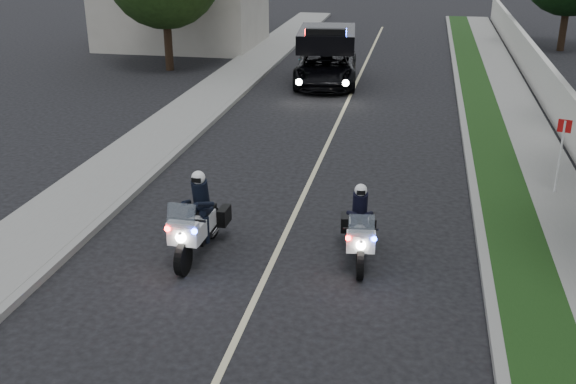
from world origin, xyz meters
name	(u,v)px	position (x,y,z in m)	size (l,w,h in m)	color
ground	(236,339)	(0.00, 0.00, 0.00)	(120.00, 120.00, 0.00)	#232326
curb_right	(468,155)	(4.10, 10.00, 0.07)	(0.20, 60.00, 0.15)	gray
grass_verge	(494,156)	(4.80, 10.00, 0.08)	(1.20, 60.00, 0.16)	#193814
sidewalk_right	(542,159)	(6.10, 10.00, 0.08)	(1.40, 60.00, 0.16)	gray
curb_left	(193,138)	(-4.10, 10.00, 0.07)	(0.20, 60.00, 0.15)	gray
sidewalk_left	(159,136)	(-5.20, 10.00, 0.08)	(2.00, 60.00, 0.16)	gray
lane_marking	(325,148)	(0.00, 10.00, 0.00)	(0.12, 50.00, 0.01)	#BFB78C
police_moto_left	(200,254)	(-1.52, 2.77, 0.00)	(0.72, 2.05, 1.74)	silver
police_moto_right	(358,259)	(1.65, 3.16, 0.00)	(0.64, 1.83, 1.56)	silver
police_suv	(326,84)	(-1.22, 18.47, 0.00)	(2.43, 5.26, 2.55)	black
bicycle	(307,76)	(-2.22, 19.70, 0.00)	(0.55, 1.57, 0.82)	black
cyclist	(307,76)	(-2.22, 19.70, 0.00)	(0.67, 0.45, 1.86)	black
sign_post	(553,198)	(6.00, 7.31, 0.00)	(0.32, 0.32, 2.03)	red
tree_right_e	(560,51)	(9.60, 28.42, 0.00)	(4.85, 4.85, 8.08)	black
tree_left_near	(170,70)	(-8.52, 19.85, 0.00)	(5.07, 5.07, 8.44)	#224216
tree_left_far	(208,38)	(-9.47, 28.57, 0.00)	(5.23, 5.23, 8.72)	#123310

